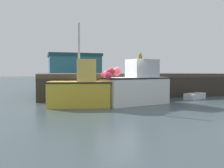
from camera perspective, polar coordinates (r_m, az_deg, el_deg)
ground at (r=12.71m, az=1.66°, el=-5.39°), size 120.00×160.00×0.10m
pier at (r=18.77m, az=3.29°, el=1.77°), size 13.62×7.94×1.66m
fishing_boat_near_left at (r=12.30m, az=-7.66°, el=-1.30°), size 3.46×2.25×4.30m
fishing_boat_near_right at (r=13.09m, az=5.84°, el=-0.50°), size 4.00×2.37×2.49m
rowboat at (r=16.58m, az=19.48°, el=-2.76°), size 1.95×1.48×0.42m
dockworker at (r=18.78m, az=6.84°, el=5.11°), size 0.34×0.34×1.67m
warehouse at (r=42.78m, az=-9.19°, el=3.92°), size 9.08×6.54×4.95m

